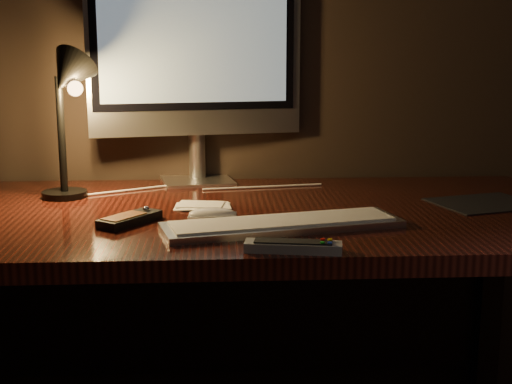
{
  "coord_description": "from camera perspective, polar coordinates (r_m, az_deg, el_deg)",
  "views": [
    {
      "loc": [
        -0.02,
        0.31,
        1.11
      ],
      "look_at": [
        0.07,
        1.73,
        0.81
      ],
      "focal_mm": 50.0,
      "sensor_mm": 36.0,
      "label": 1
    }
  ],
  "objects": [
    {
      "name": "media_remote",
      "position": [
        1.48,
        -10.06,
        -2.11
      ],
      "size": [
        0.13,
        0.15,
        0.03
      ],
      "rotation": [
        0.0,
        0.0,
        0.93
      ],
      "color": "black",
      "rests_on": "desk"
    },
    {
      "name": "mousepad",
      "position": [
        1.73,
        17.82,
        -0.86
      ],
      "size": [
        0.26,
        0.23,
        0.0
      ],
      "primitive_type": "cube",
      "rotation": [
        0.0,
        0.0,
        0.28
      ],
      "color": "black",
      "rests_on": "desk"
    },
    {
      "name": "mouse",
      "position": [
        1.49,
        -3.49,
        -1.94
      ],
      "size": [
        0.1,
        0.06,
        0.02
      ],
      "primitive_type": "ellipsoid",
      "rotation": [
        0.0,
        0.0,
        -0.06
      ],
      "color": "white",
      "rests_on": "desk"
    },
    {
      "name": "keyboard",
      "position": [
        1.42,
        2.14,
        -2.56
      ],
      "size": [
        0.5,
        0.24,
        0.02
      ],
      "primitive_type": "cube",
      "rotation": [
        0.0,
        0.0,
        0.23
      ],
      "color": "silver",
      "rests_on": "desk"
    },
    {
      "name": "desk",
      "position": [
        1.69,
        -2.64,
        -5.17
      ],
      "size": [
        1.6,
        0.75,
        0.75
      ],
      "color": "#3E140E",
      "rests_on": "ground"
    },
    {
      "name": "desk_lamp",
      "position": [
        1.71,
        -14.89,
        7.4
      ],
      "size": [
        0.17,
        0.19,
        0.36
      ],
      "rotation": [
        0.0,
        0.0,
        -0.11
      ],
      "color": "black",
      "rests_on": "desk"
    },
    {
      "name": "cable",
      "position": [
        1.8,
        -4.73,
        0.21
      ],
      "size": [
        0.62,
        0.2,
        0.01
      ],
      "primitive_type": "cylinder",
      "rotation": [
        0.0,
        1.57,
        0.3
      ],
      "color": "white",
      "rests_on": "desk"
    },
    {
      "name": "papers",
      "position": [
        1.61,
        -4.32,
        -1.1
      ],
      "size": [
        0.13,
        0.09,
        0.01
      ],
      "primitive_type": "cube",
      "rotation": [
        0.0,
        0.0,
        -0.06
      ],
      "color": "white",
      "rests_on": "desk"
    },
    {
      "name": "monitor",
      "position": [
        1.87,
        -4.89,
        11.17
      ],
      "size": [
        0.55,
        0.19,
        0.58
      ],
      "rotation": [
        0.0,
        0.0,
        0.18
      ],
      "color": "silver",
      "rests_on": "desk"
    },
    {
      "name": "tv_remote",
      "position": [
        1.26,
        2.99,
        -4.36
      ],
      "size": [
        0.18,
        0.07,
        0.02
      ],
      "rotation": [
        0.0,
        0.0,
        -0.17
      ],
      "color": "gray",
      "rests_on": "desk"
    }
  ]
}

